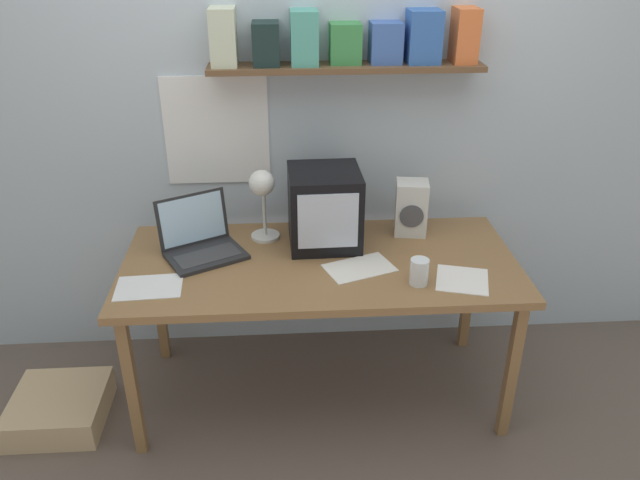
# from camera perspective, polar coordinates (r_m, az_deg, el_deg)

# --- Properties ---
(ground_plane) EXTENTS (12.00, 12.00, 0.00)m
(ground_plane) POSITION_cam_1_polar(r_m,az_deg,el_deg) (3.13, 0.00, -13.59)
(ground_plane) COLOR #66564D
(back_wall) EXTENTS (5.60, 0.24, 2.60)m
(back_wall) POSITION_cam_1_polar(r_m,az_deg,el_deg) (2.97, -0.58, 12.83)
(back_wall) COLOR silver
(back_wall) RESTS_ON ground_plane
(corner_desk) EXTENTS (1.71, 0.78, 0.73)m
(corner_desk) POSITION_cam_1_polar(r_m,az_deg,el_deg) (2.74, 0.00, -2.91)
(corner_desk) COLOR olive
(corner_desk) RESTS_ON ground_plane
(crt_monitor) EXTENTS (0.32, 0.33, 0.35)m
(crt_monitor) POSITION_cam_1_polar(r_m,az_deg,el_deg) (2.79, 0.41, 2.97)
(crt_monitor) COLOR black
(crt_monitor) RESTS_ON corner_desk
(laptop) EXTENTS (0.41, 0.39, 0.25)m
(laptop) POSITION_cam_1_polar(r_m,az_deg,el_deg) (2.80, -10.90, 0.03)
(laptop) COLOR #232326
(laptop) RESTS_ON corner_desk
(desk_lamp) EXTENTS (0.13, 0.19, 0.36)m
(desk_lamp) POSITION_cam_1_polar(r_m,az_deg,el_deg) (2.76, -5.29, 4.38)
(desk_lamp) COLOR silver
(desk_lamp) RESTS_ON corner_desk
(juice_glass) EXTENTS (0.08, 0.08, 0.11)m
(juice_glass) POSITION_cam_1_polar(r_m,az_deg,el_deg) (2.55, 9.04, -2.99)
(juice_glass) COLOR white
(juice_glass) RESTS_ON corner_desk
(space_heater) EXTENTS (0.16, 0.15, 0.26)m
(space_heater) POSITION_cam_1_polar(r_m,az_deg,el_deg) (2.93, 8.33, 2.92)
(space_heater) COLOR silver
(space_heater) RESTS_ON corner_desk
(loose_paper_near_monitor) EXTENTS (0.27, 0.20, 0.00)m
(loose_paper_near_monitor) POSITION_cam_1_polar(r_m,az_deg,el_deg) (2.61, -15.37, -4.17)
(loose_paper_near_monitor) COLOR white
(loose_paper_near_monitor) RESTS_ON corner_desk
(open_notebook) EXTENTS (0.33, 0.27, 0.00)m
(open_notebook) POSITION_cam_1_polar(r_m,az_deg,el_deg) (2.66, 3.62, -2.56)
(open_notebook) COLOR silver
(open_notebook) RESTS_ON corner_desk
(printed_handout) EXTENTS (0.26, 0.26, 0.00)m
(printed_handout) POSITION_cam_1_polar(r_m,az_deg,el_deg) (2.63, 12.87, -3.57)
(printed_handout) COLOR white
(printed_handout) RESTS_ON corner_desk
(floor_cushion) EXTENTS (0.41, 0.41, 0.14)m
(floor_cushion) POSITION_cam_1_polar(r_m,az_deg,el_deg) (3.17, -22.72, -14.00)
(floor_cushion) COLOR tan
(floor_cushion) RESTS_ON ground_plane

